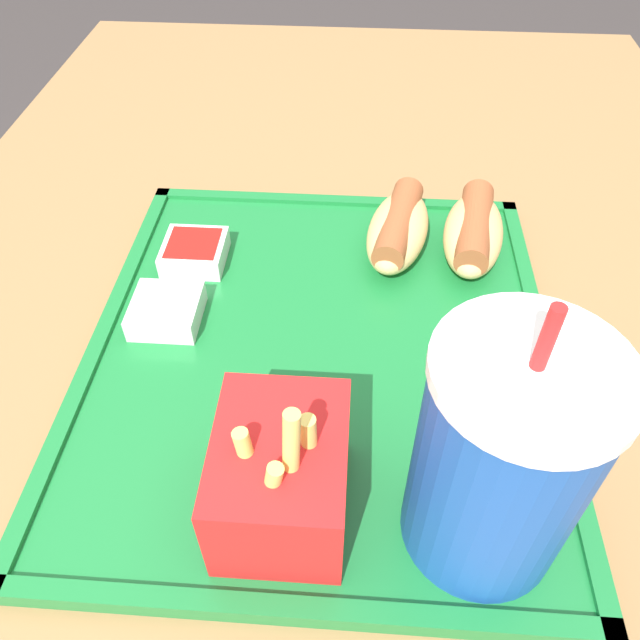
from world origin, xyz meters
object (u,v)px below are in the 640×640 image
Objects in this scene: soda_cup at (501,459)px; sauce_cup_mayo at (166,310)px; hot_dog_far at (474,232)px; hot_dog_near at (398,229)px; fries_carton at (281,476)px; sauce_cup_ketchup at (195,251)px.

sauce_cup_mayo is (-0.16, -0.22, -0.06)m from soda_cup.
hot_dog_far and hot_dog_near have the same top height.
fries_carton reaches higher than sauce_cup_mayo.
hot_dog_near reaches higher than sauce_cup_ketchup.
sauce_cup_mayo is 0.07m from sauce_cup_ketchup.
hot_dog_far is 0.99× the size of hot_dog_near.
sauce_cup_ketchup is (-0.23, -0.22, -0.06)m from soda_cup.
fries_carton reaches higher than sauce_cup_ketchup.
hot_dog_far is at bearing 151.68° from fries_carton.
soda_cup reaches higher than hot_dog_near.
hot_dog_near is (-0.26, -0.04, -0.05)m from soda_cup.
fries_carton is 2.12× the size of sauce_cup_ketchup.
sauce_cup_ketchup is at bearing -155.72° from fries_carton.
hot_dog_far reaches higher than sauce_cup_ketchup.
hot_dog_far is at bearing 112.55° from sauce_cup_mayo.
soda_cup is 1.65× the size of fries_carton.
sauce_cup_mayo is (0.10, -0.18, -0.01)m from hot_dog_near.
soda_cup is 0.32m from sauce_cup_ketchup.
fries_carton is 0.25m from sauce_cup_ketchup.
fries_carton is at bearing 24.28° from sauce_cup_ketchup.
sauce_cup_ketchup is (0.03, -0.17, -0.01)m from hot_dog_near.
hot_dog_far is 0.29m from fries_carton.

